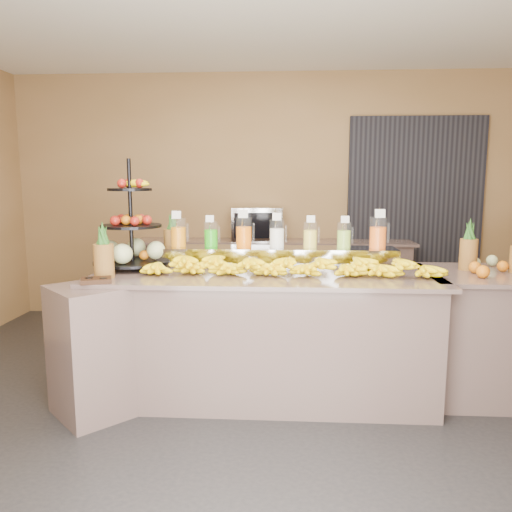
# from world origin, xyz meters

# --- Properties ---
(ground) EXTENTS (6.00, 6.00, 0.00)m
(ground) POSITION_xyz_m (0.00, 0.00, 0.00)
(ground) COLOR black
(ground) RESTS_ON ground
(room_envelope) EXTENTS (6.04, 5.02, 2.82)m
(room_envelope) POSITION_xyz_m (0.19, 0.79, 1.88)
(room_envelope) COLOR brown
(room_envelope) RESTS_ON ground
(buffet_counter) EXTENTS (2.75, 1.25, 0.93)m
(buffet_counter) POSITION_xyz_m (-0.12, 0.26, 0.47)
(buffet_counter) COLOR gray
(buffet_counter) RESTS_ON ground
(right_counter) EXTENTS (1.08, 0.88, 0.93)m
(right_counter) POSITION_xyz_m (1.70, 0.40, 0.47)
(right_counter) COLOR gray
(right_counter) RESTS_ON ground
(back_ledge) EXTENTS (3.10, 0.55, 0.93)m
(back_ledge) POSITION_xyz_m (0.00, 2.25, 0.47)
(back_ledge) COLOR gray
(back_ledge) RESTS_ON ground
(pitcher_tray) EXTENTS (1.85, 0.30, 0.15)m
(pitcher_tray) POSITION_xyz_m (0.08, 0.58, 1.01)
(pitcher_tray) COLOR gray
(pitcher_tray) RESTS_ON buffet_counter
(juice_pitcher_orange_a) EXTENTS (0.12, 0.13, 0.30)m
(juice_pitcher_orange_a) POSITION_xyz_m (-0.70, 0.58, 1.18)
(juice_pitcher_orange_a) COLOR silver
(juice_pitcher_orange_a) RESTS_ON pitcher_tray
(juice_pitcher_green) EXTENTS (0.11, 0.11, 0.26)m
(juice_pitcher_green) POSITION_xyz_m (-0.44, 0.58, 1.17)
(juice_pitcher_green) COLOR silver
(juice_pitcher_green) RESTS_ON pitcher_tray
(juice_pitcher_orange_b) EXTENTS (0.13, 0.13, 0.31)m
(juice_pitcher_orange_b) POSITION_xyz_m (-0.18, 0.58, 1.18)
(juice_pitcher_orange_b) COLOR silver
(juice_pitcher_orange_b) RESTS_ON pitcher_tray
(juice_pitcher_milk) EXTENTS (0.12, 0.12, 0.28)m
(juice_pitcher_milk) POSITION_xyz_m (0.08, 0.58, 1.18)
(juice_pitcher_milk) COLOR silver
(juice_pitcher_milk) RESTS_ON pitcher_tray
(juice_pitcher_lemon) EXTENTS (0.11, 0.11, 0.26)m
(juice_pitcher_lemon) POSITION_xyz_m (0.34, 0.58, 1.17)
(juice_pitcher_lemon) COLOR silver
(juice_pitcher_lemon) RESTS_ON pitcher_tray
(juice_pitcher_lime) EXTENTS (0.11, 0.11, 0.26)m
(juice_pitcher_lime) POSITION_xyz_m (0.60, 0.58, 1.17)
(juice_pitcher_lime) COLOR silver
(juice_pitcher_lime) RESTS_ON pitcher_tray
(juice_pitcher_orange_c) EXTENTS (0.13, 0.14, 0.32)m
(juice_pitcher_orange_c) POSITION_xyz_m (0.86, 0.58, 1.19)
(juice_pitcher_orange_c) COLOR silver
(juice_pitcher_orange_c) RESTS_ON pitcher_tray
(banana_heap) EXTENTS (2.14, 0.19, 0.18)m
(banana_heap) POSITION_xyz_m (0.16, 0.24, 1.01)
(banana_heap) COLOR yellow
(banana_heap) RESTS_ON buffet_counter
(fruit_stand) EXTENTS (0.73, 0.73, 0.83)m
(fruit_stand) POSITION_xyz_m (-1.00, 0.45, 1.14)
(fruit_stand) COLOR black
(fruit_stand) RESTS_ON buffet_counter
(condiment_caddy) EXTENTS (0.23, 0.20, 0.03)m
(condiment_caddy) POSITION_xyz_m (-1.10, -0.13, 0.94)
(condiment_caddy) COLOR #321B0D
(condiment_caddy) RESTS_ON buffet_counter
(pineapple_left_a) EXTENTS (0.14, 0.14, 0.40)m
(pineapple_left_a) POSITION_xyz_m (-1.11, 0.04, 1.08)
(pineapple_left_a) COLOR brown
(pineapple_left_a) RESTS_ON buffet_counter
(pineapple_left_b) EXTENTS (0.15, 0.15, 0.44)m
(pineapple_left_b) POSITION_xyz_m (-0.77, 0.69, 1.10)
(pineapple_left_b) COLOR brown
(pineapple_left_b) RESTS_ON buffet_counter
(right_fruit_pile) EXTENTS (0.45, 0.43, 0.23)m
(right_fruit_pile) POSITION_xyz_m (1.67, 0.36, 1.00)
(right_fruit_pile) COLOR brown
(right_fruit_pile) RESTS_ON right_counter
(oven_warmer) EXTENTS (0.60, 0.46, 0.37)m
(oven_warmer) POSITION_xyz_m (-0.19, 2.25, 1.11)
(oven_warmer) COLOR gray
(oven_warmer) RESTS_ON back_ledge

